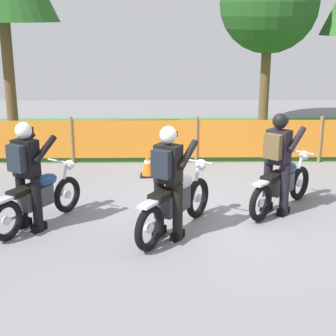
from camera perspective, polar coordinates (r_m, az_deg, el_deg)
ground at (r=8.65m, az=4.54°, el=-5.08°), size 24.00×24.00×0.02m
grass_verge at (r=14.07m, az=2.45°, el=3.54°), size 24.00×5.20×0.01m
barrier_fence at (r=11.43m, az=3.21°, el=3.22°), size 11.18×0.08×1.05m
tree_near_left at (r=15.31m, az=11.19°, el=17.51°), size 2.79×2.79×4.92m
motorcycle_lead at (r=7.73m, az=0.86°, el=-3.82°), size 1.20×1.85×1.00m
motorcycle_trailing at (r=8.85m, az=12.57°, el=-1.79°), size 1.37×1.52×0.92m
motorcycle_third at (r=8.26m, az=-14.20°, el=-3.26°), size 1.09×1.71×0.92m
rider_lead at (r=7.39m, az=-0.00°, el=-0.94°), size 0.71×0.79×1.69m
rider_trailing at (r=8.53m, az=12.11°, el=1.08°), size 0.75×0.77×1.69m
rider_third at (r=7.96m, az=-15.50°, el=-0.26°), size 0.71×0.79×1.69m
traffic_cone at (r=10.50m, az=-2.25°, el=0.45°), size 0.32×0.32×0.53m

